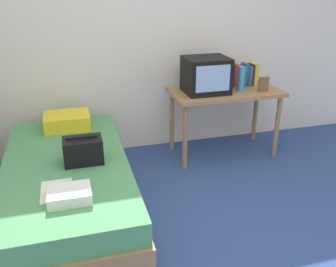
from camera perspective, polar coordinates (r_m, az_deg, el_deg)
ground_plane at (r=2.78m, az=7.99°, el=-18.17°), size 8.00×8.00×0.00m
wall_back at (r=4.03m, az=-2.48°, el=15.62°), size 5.20×0.10×2.60m
bed at (r=3.14m, az=-15.32°, el=-8.14°), size 1.00×2.00×0.48m
desk at (r=3.96m, az=8.87°, el=5.43°), size 1.16×0.60×0.73m
tv at (r=3.79m, az=5.95°, el=9.08°), size 0.44×0.39×0.36m
water_bottle at (r=3.89m, az=11.33°, el=8.36°), size 0.07×0.07×0.26m
book_row at (r=4.14m, az=11.77°, el=8.98°), size 0.27×0.17×0.25m
picture_frame at (r=3.94m, az=14.72°, el=7.45°), size 0.11×0.02×0.15m
pillow at (r=3.67m, az=-15.48°, el=1.93°), size 0.43×0.34×0.14m
handbag at (r=2.93m, az=-13.13°, el=-2.60°), size 0.30×0.20×0.23m
magazine at (r=2.64m, az=-17.02°, el=-8.53°), size 0.21×0.29×0.01m
remote_dark at (r=2.59m, az=-13.43°, el=-8.50°), size 0.04×0.16×0.02m
folded_towel at (r=2.50m, az=-15.14°, el=-9.23°), size 0.28×0.22×0.08m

